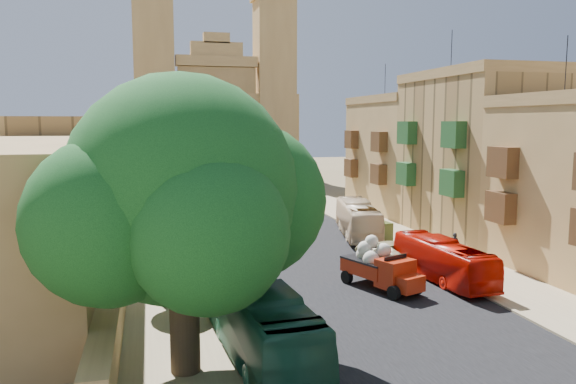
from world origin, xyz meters
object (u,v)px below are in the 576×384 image
street_tree_c (157,194)px  bus_cream_east (358,219)px  street_tree_b (160,212)px  street_tree_d (155,175)px  car_cream (385,251)px  car_white_b (268,208)px  ficus_tree (185,198)px  red_truck (381,266)px  street_tree_a (165,249)px  pedestrian_c (455,245)px  car_blue_b (223,188)px  car_white_a (284,238)px  bus_red_east (442,260)px  bus_green_north (258,318)px  olive_pickup (370,230)px  car_dkblue (203,202)px  church (213,122)px  car_blue_a (245,248)px

street_tree_c → bus_cream_east: 18.77m
street_tree_b → street_tree_d: bearing=90.0°
street_tree_d → car_cream: street_tree_d is taller
street_tree_d → car_white_b: size_ratio=1.59×
street_tree_c → bus_cream_east: bearing=-30.5°
ficus_tree → street_tree_c: bearing=91.1°
red_truck → bus_cream_east: red_truck is taller
street_tree_a → pedestrian_c: 21.13m
street_tree_b → car_blue_b: size_ratio=1.29×
car_white_a → car_cream: (5.80, -5.84, -0.01)m
bus_red_east → bus_cream_east: bus_cream_east is taller
ficus_tree → bus_cream_east: size_ratio=1.08×
street_tree_d → bus_green_north: (3.50, -43.09, -2.04)m
street_tree_d → bus_red_east: street_tree_d is taller
ficus_tree → car_white_b: size_ratio=3.39×
car_white_b → pedestrian_c: bearing=135.1°
street_tree_a → street_tree_c: bearing=90.0°
street_tree_b → street_tree_d: size_ratio=0.87×
bus_cream_east → pedestrian_c: (4.02, -8.52, -0.59)m
olive_pickup → bus_cream_east: bus_cream_east is taller
street_tree_a → car_cream: size_ratio=0.90×
olive_pickup → car_white_b: (-5.09, 15.72, -0.27)m
street_tree_a → street_tree_c: (0.00, 24.00, -0.09)m
ficus_tree → street_tree_d: 44.11m
olive_pickup → car_cream: bearing=-103.2°
car_white_b → car_blue_b: size_ratio=0.94×
red_truck → bus_cream_east: size_ratio=0.52×
bus_red_east → car_white_b: bearing=-82.2°
bus_green_north → pedestrian_c: 21.18m
street_tree_b → street_tree_c: street_tree_b is taller
red_truck → car_cream: 6.79m
street_tree_a → car_dkblue: street_tree_a is taller
bus_red_east → bus_cream_east: 13.58m
car_white_b → street_tree_d: bearing=-9.9°
red_truck → car_white_a: bearing=103.4°
red_truck → car_white_a: red_truck is taller
street_tree_c → olive_pickup: street_tree_c is taller
church → car_white_a: church is taller
car_cream → bus_green_north: bearing=34.3°
car_blue_a → car_white_b: car_white_b is taller
bus_red_east → car_cream: bearing=-78.1°
car_dkblue → olive_pickup: bearing=-37.9°
pedestrian_c → car_blue_a: bearing=-113.9°
street_tree_a → bus_cream_east: bearing=42.0°
street_tree_c → car_white_a: 15.20m
church → car_dkblue: (-5.00, -33.18, -8.80)m
bus_green_north → pedestrian_c: bus_green_north is taller
car_white_a → street_tree_b: bearing=-165.3°
street_tree_c → car_cream: bearing=-49.8°
street_tree_a → car_blue_a: bearing=59.5°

